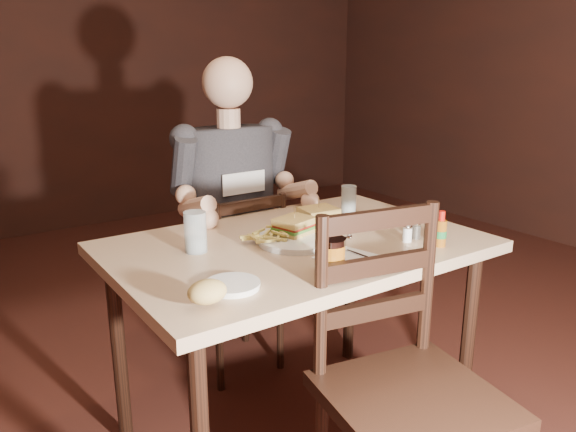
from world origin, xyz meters
TOP-DOWN VIEW (x-y plane):
  - room_shell at (0.00, 0.00)m, footprint 7.00×7.00m
  - main_table at (-0.00, 0.24)m, footprint 1.25×0.84m
  - chair_far at (0.06, 0.83)m, footprint 0.38×0.42m
  - chair_near at (-0.03, -0.34)m, footprint 0.53×0.57m
  - diner at (0.06, 0.78)m, footprint 0.55×0.43m
  - dinner_plate at (-0.01, 0.24)m, footprint 0.27×0.27m
  - sandwich_left at (0.01, 0.28)m, footprint 0.15×0.13m
  - sandwich_right at (0.16, 0.33)m, footprint 0.14×0.12m
  - fries_pile at (-0.07, 0.28)m, footprint 0.24×0.17m
  - ketchup_dollop at (0.18, 0.32)m, footprint 0.04×0.04m
  - glass_left at (-0.33, 0.35)m, footprint 0.07×0.07m
  - glass_right at (0.33, 0.35)m, footprint 0.06×0.06m
  - hot_sauce at (0.36, -0.07)m, footprint 0.04×0.04m
  - salt_shaker at (0.31, 0.03)m, footprint 0.03×0.03m
  - pepper_shaker at (0.36, 0.03)m, footprint 0.03×0.03m
  - syrup_dispenser at (-0.10, -0.06)m, footprint 0.09×0.09m
  - napkin at (0.04, 0.03)m, footprint 0.19×0.19m
  - knife at (-0.04, -0.05)m, footprint 0.05×0.20m
  - fork at (0.08, -0.01)m, footprint 0.02×0.15m
  - side_plate at (-0.38, 0.02)m, footprint 0.15×0.15m
  - bread_roll at (-0.49, -0.05)m, footprint 0.10×0.09m

SIDE VIEW (x-z plane):
  - chair_far at x=0.06m, z-range 0.00..0.83m
  - chair_near at x=-0.03m, z-range 0.00..0.97m
  - main_table at x=0.00m, z-range 0.31..1.08m
  - napkin at x=0.04m, z-range 0.77..0.77m
  - fork at x=0.08m, z-range 0.77..0.78m
  - knife at x=-0.04m, z-range 0.77..0.78m
  - side_plate at x=-0.38m, z-range 0.77..0.78m
  - dinner_plate at x=-0.01m, z-range 0.77..0.79m
  - ketchup_dollop at x=0.18m, z-range 0.79..0.80m
  - pepper_shaker at x=0.36m, z-range 0.77..0.83m
  - salt_shaker at x=0.31m, z-range 0.77..0.83m
  - fries_pile at x=-0.07m, z-range 0.79..0.82m
  - bread_roll at x=-0.49m, z-range 0.78..0.84m
  - syrup_dispenser at x=-0.10m, z-range 0.77..0.88m
  - hot_sauce at x=0.36m, z-range 0.77..0.89m
  - glass_right at x=0.33m, z-range 0.77..0.90m
  - glass_left at x=-0.33m, z-range 0.77..0.90m
  - sandwich_left at x=0.01m, z-range 0.79..0.89m
  - sandwich_right at x=0.16m, z-range 0.79..0.89m
  - diner at x=0.06m, z-range 0.43..1.38m
  - room_shell at x=0.00m, z-range -2.10..4.90m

